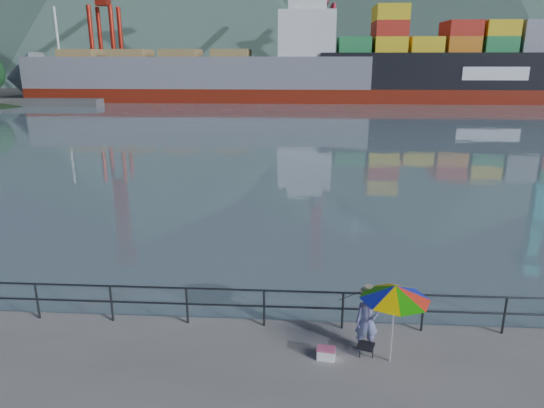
{
  "coord_description": "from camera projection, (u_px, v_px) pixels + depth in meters",
  "views": [
    {
      "loc": [
        1.9,
        -9.38,
        6.61
      ],
      "look_at": [
        0.93,
        6.0,
        2.0
      ],
      "focal_mm": 32.0,
      "sensor_mm": 36.0,
      "label": 1
    }
  ],
  "objects": [
    {
      "name": "bulk_carrier",
      "position": [
        210.0,
        75.0,
        81.61
      ],
      "size": [
        56.59,
        9.79,
        14.5
      ],
      "color": "maroon",
      "rests_on": "ground"
    },
    {
      "name": "port_cranes",
      "position": [
        471.0,
        3.0,
        84.84
      ],
      "size": [
        116.0,
        28.0,
        38.4
      ],
      "color": "red",
      "rests_on": "ground"
    },
    {
      "name": "far_dock",
      "position": [
        343.0,
        93.0,
        99.29
      ],
      "size": [
        200.0,
        40.0,
        0.4
      ],
      "primitive_type": "cube",
      "color": "#514F4C",
      "rests_on": "ground"
    },
    {
      "name": "container_stacks",
      "position": [
        472.0,
        79.0,
        97.61
      ],
      "size": [
        58.0,
        8.4,
        7.8
      ],
      "color": "red",
      "rests_on": "ground"
    },
    {
      "name": "fisherman",
      "position": [
        367.0,
        321.0,
        11.28
      ],
      "size": [
        0.56,
        0.38,
        1.51
      ],
      "primitive_type": "imported",
      "rotation": [
        0.0,
        0.0,
        0.03
      ],
      "color": "navy",
      "rests_on": "ground"
    },
    {
      "name": "beach_umbrella",
      "position": [
        395.0,
        292.0,
        10.56
      ],
      "size": [
        1.59,
        1.59,
        1.9
      ],
      "color": "white",
      "rests_on": "ground"
    },
    {
      "name": "folding_stool",
      "position": [
        366.0,
        349.0,
        11.28
      ],
      "size": [
        0.47,
        0.47,
        0.24
      ],
      "color": "black",
      "rests_on": "ground"
    },
    {
      "name": "guardrail",
      "position": [
        225.0,
        306.0,
        12.45
      ],
      "size": [
        22.0,
        0.06,
        1.03
      ],
      "color": "#2D3033",
      "rests_on": "ground"
    },
    {
      "name": "fishing_rod",
      "position": [
        352.0,
        326.0,
        12.51
      ],
      "size": [
        0.61,
        1.51,
        1.14
      ],
      "primitive_type": "cylinder",
      "rotation": [
        0.96,
        0.0,
        0.38
      ],
      "color": "black",
      "rests_on": "ground"
    },
    {
      "name": "cooler_bag",
      "position": [
        326.0,
        354.0,
        11.13
      ],
      "size": [
        0.44,
        0.33,
        0.24
      ],
      "primitive_type": "cube",
      "rotation": [
        0.0,
        0.0,
        -0.14
      ],
      "color": "white",
      "rests_on": "ground"
    },
    {
      "name": "harbor_water",
      "position": [
        296.0,
        84.0,
        135.27
      ],
      "size": [
        500.0,
        280.0,
        0.0
      ],
      "primitive_type": "cube",
      "color": "slate",
      "rests_on": "ground"
    },
    {
      "name": "container_ship",
      "position": [
        497.0,
        64.0,
        78.16
      ],
      "size": [
        53.62,
        8.94,
        18.1
      ],
      "color": "maroon",
      "rests_on": "ground"
    }
  ]
}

